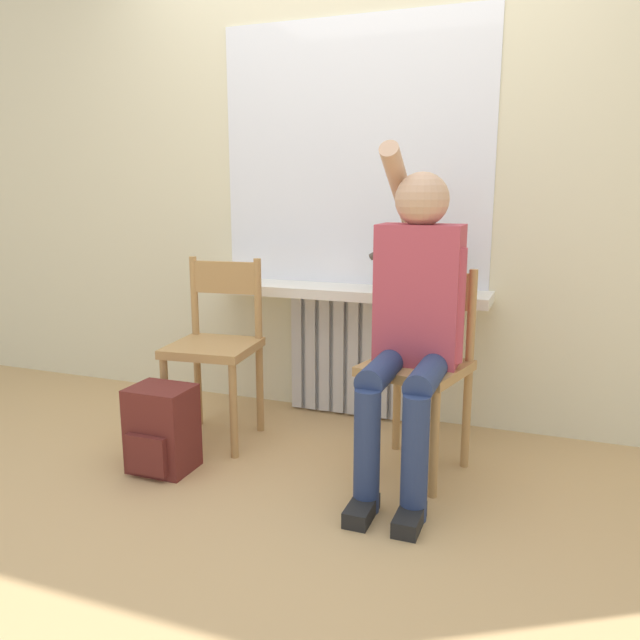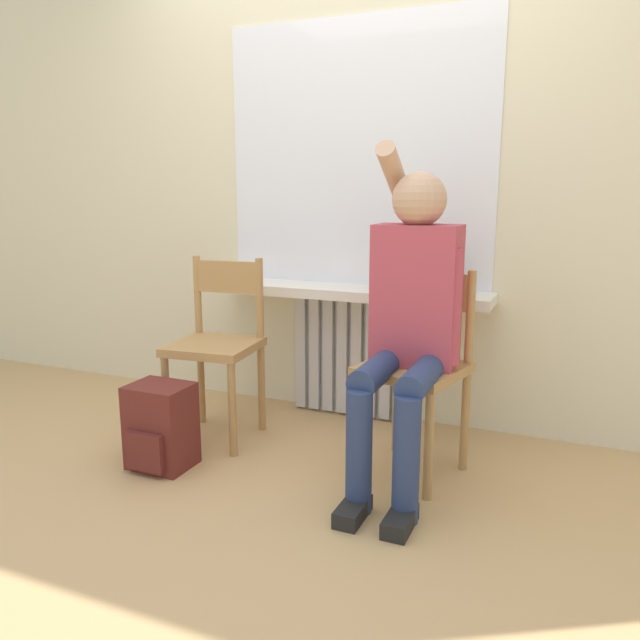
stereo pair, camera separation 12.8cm
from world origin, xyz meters
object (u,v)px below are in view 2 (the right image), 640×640
Objects in this scene: backpack at (160,427)px; person at (410,312)px; chair_left at (217,343)px; cat at (424,260)px; chair_right at (417,366)px.

person is at bearing 16.56° from backpack.
backpack is at bearing -163.44° from person.
cat reaches higher than chair_left.
cat reaches higher than backpack.
backpack is at bearing -144.92° from chair_right.
cat is at bearing 20.99° from chair_left.
chair_left is 1.00× the size of chair_right.
cat is (0.89, 0.45, 0.40)m from chair_left.
person reaches higher than backpack.
chair_left is at bearing 173.90° from person.
backpack is (-0.04, -0.41, -0.29)m from chair_left.
cat is (-0.09, 0.55, 0.15)m from person.
person is at bearing -81.04° from chair_right.
cat is at bearing 98.84° from person.
chair_left is at bearing -166.56° from chair_right.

